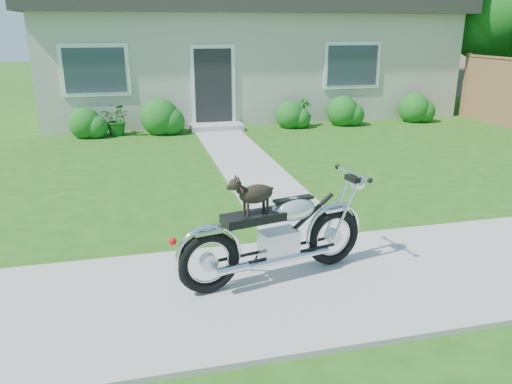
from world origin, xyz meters
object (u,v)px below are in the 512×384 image
house (243,43)px  tree_far (509,13)px  potted_plant_right (304,112)px  potted_plant_left (117,119)px  motorcycle_with_dog (278,233)px

house → tree_far: 8.37m
house → potted_plant_right: 3.98m
house → potted_plant_left: house is taller
house → potted_plant_right: size_ratio=15.96×
tree_far → potted_plant_left: 12.36m
house → potted_plant_left: 5.59m
potted_plant_right → motorcycle_with_dog: (-3.18, -8.37, 0.16)m
house → motorcycle_with_dog: (-2.24, -11.82, -1.60)m
potted_plant_right → motorcycle_with_dog: size_ratio=0.36×
house → motorcycle_with_dog: house is taller
potted_plant_left → motorcycle_with_dog: size_ratio=0.37×
house → potted_plant_right: bearing=-74.8°
tree_far → motorcycle_with_dog: tree_far is taller
house → potted_plant_left: size_ratio=15.33×
tree_far → motorcycle_with_dog: 14.14m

